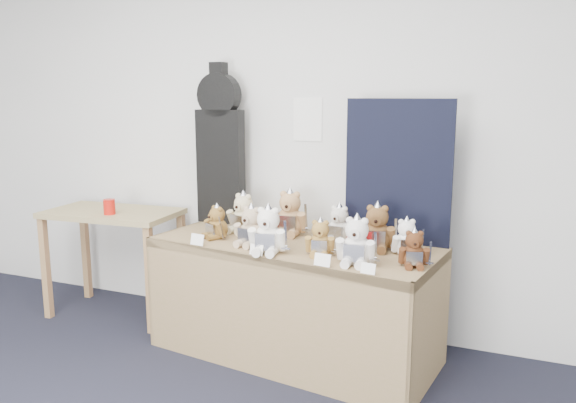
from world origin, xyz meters
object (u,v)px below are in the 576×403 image
at_px(teddy_front_left, 251,228).
at_px(guitar_case, 220,146).
at_px(teddy_front_end, 414,250).
at_px(teddy_back_right, 377,230).
at_px(teddy_back_end, 406,238).
at_px(teddy_front_far_right, 356,243).
at_px(teddy_back_centre_left, 290,215).
at_px(display_table, 288,270).
at_px(teddy_back_centre_right, 339,226).
at_px(red_cup, 109,207).
at_px(side_table, 113,227).
at_px(teddy_front_right, 320,239).
at_px(teddy_front_far_left, 217,223).
at_px(teddy_front_centre, 268,232).
at_px(teddy_back_left, 243,215).

bearing_deg(teddy_front_left, guitar_case, 145.31).
relative_size(teddy_front_end, teddy_back_right, 0.73).
bearing_deg(teddy_back_end, teddy_back_right, 146.88).
height_order(teddy_front_far_right, teddy_back_centre_left, teddy_back_centre_left).
xyz_separation_m(display_table, teddy_front_end, (0.80, -0.14, 0.25)).
bearing_deg(teddy_back_centre_right, red_cup, -166.28).
distance_m(side_table, teddy_front_right, 1.80).
bearing_deg(teddy_front_far_right, teddy_back_end, 49.97).
relative_size(teddy_front_far_left, teddy_front_far_right, 0.81).
relative_size(guitar_case, teddy_back_centre_left, 3.39).
relative_size(red_cup, teddy_front_end, 0.49).
bearing_deg(teddy_front_right, red_cup, 160.27).
height_order(red_cup, teddy_front_right, teddy_front_right).
xyz_separation_m(guitar_case, teddy_front_centre, (0.65, -0.62, -0.43)).
xyz_separation_m(guitar_case, teddy_back_end, (1.41, -0.34, -0.46)).
bearing_deg(teddy_back_centre_right, teddy_back_right, -9.41).
bearing_deg(guitar_case, teddy_back_centre_left, -14.26).
bearing_deg(teddy_front_far_left, teddy_back_centre_right, 43.32).
height_order(teddy_front_right, teddy_back_end, teddy_back_end).
xyz_separation_m(red_cup, teddy_front_right, (1.69, -0.21, -0.03)).
height_order(guitar_case, teddy_back_centre_right, guitar_case).
height_order(teddy_back_left, teddy_back_end, teddy_back_left).
relative_size(teddy_front_centre, teddy_front_right, 1.32).
relative_size(teddy_front_centre, teddy_back_centre_left, 0.93).
distance_m(guitar_case, teddy_back_left, 0.56).
distance_m(red_cup, teddy_front_far_right, 1.95).
distance_m(guitar_case, teddy_back_centre_left, 0.75).
relative_size(guitar_case, red_cup, 10.26).
distance_m(guitar_case, teddy_back_centre_right, 1.09).
height_order(teddy_back_centre_right, teddy_back_right, teddy_back_right).
distance_m(teddy_front_right, teddy_back_right, 0.37).
height_order(guitar_case, teddy_back_end, guitar_case).
relative_size(side_table, teddy_front_far_left, 4.15).
bearing_deg(teddy_front_far_right, teddy_back_left, 150.92).
bearing_deg(teddy_back_right, teddy_front_far_left, 179.67).
relative_size(teddy_back_right, teddy_back_end, 1.30).
relative_size(teddy_front_right, teddy_back_centre_right, 0.89).
bearing_deg(teddy_front_end, red_cup, 160.20).
bearing_deg(guitar_case, display_table, -30.66).
bearing_deg(display_table, guitar_case, 156.59).
bearing_deg(teddy_front_far_right, teddy_front_far_left, 163.93).
relative_size(teddy_front_left, teddy_front_far_right, 0.94).
bearing_deg(teddy_front_end, teddy_back_end, 96.27).
distance_m(display_table, teddy_front_right, 0.38).
bearing_deg(red_cup, teddy_back_end, 0.04).
bearing_deg(teddy_front_left, display_table, 34.20).
height_order(red_cup, teddy_front_far_right, teddy_front_far_right).
bearing_deg(teddy_back_right, side_table, 170.69).
bearing_deg(teddy_front_far_left, teddy_front_right, 18.89).
height_order(teddy_back_centre_right, teddy_back_end, teddy_back_centre_right).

